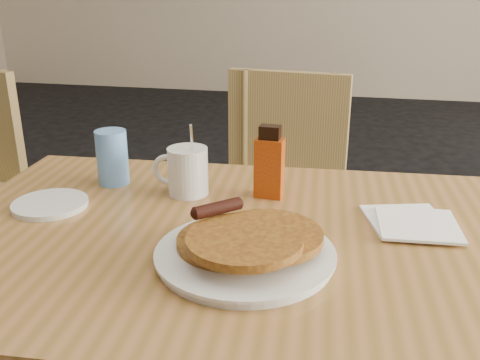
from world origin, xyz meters
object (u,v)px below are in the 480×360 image
chair_main_far (282,186)px  syrup_bottle (269,164)px  blue_tumbler (112,157)px  main_table (239,252)px  pancake_plate (246,247)px  coffee_mug (187,170)px

chair_main_far → syrup_bottle: 0.64m
syrup_bottle → blue_tumbler: (-0.38, 0.01, -0.01)m
main_table → pancake_plate: size_ratio=4.10×
coffee_mug → syrup_bottle: size_ratio=1.04×
pancake_plate → blue_tumbler: 0.49m
main_table → coffee_mug: 0.26m
main_table → blue_tumbler: bearing=150.1°
pancake_plate → main_table: bearing=108.5°
main_table → chair_main_far: (-0.02, 0.77, -0.16)m
chair_main_far → pancake_plate: bearing=-80.1°
chair_main_far → pancake_plate: 0.90m
pancake_plate → blue_tumbler: (-0.39, 0.30, 0.04)m
pancake_plate → coffee_mug: size_ratio=1.85×
chair_main_far → blue_tumbler: 0.71m
pancake_plate → blue_tumbler: bearing=141.8°
syrup_bottle → coffee_mug: bearing=-169.0°
blue_tumbler → chair_main_far: bearing=59.5°
pancake_plate → syrup_bottle: syrup_bottle is taller
chair_main_far → main_table: bearing=-82.2°
chair_main_far → coffee_mug: 0.66m
syrup_bottle → chair_main_far: bearing=98.5°
pancake_plate → syrup_bottle: bearing=91.6°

